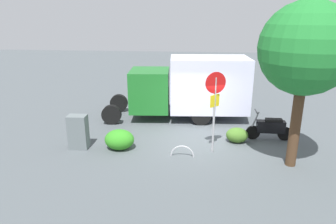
{
  "coord_description": "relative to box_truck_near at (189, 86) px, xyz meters",
  "views": [
    {
      "loc": [
        0.07,
        11.41,
        4.86
      ],
      "look_at": [
        1.19,
        0.27,
        1.24
      ],
      "focal_mm": 32.56,
      "sensor_mm": 36.0,
      "label": 1
    }
  ],
  "objects": [
    {
      "name": "street_tree",
      "position": [
        -3.6,
        4.54,
        2.22
      ],
      "size": [
        2.84,
        2.84,
        5.29
      ],
      "color": "#47301E",
      "rests_on": "ground"
    },
    {
      "name": "box_truck_near",
      "position": [
        0.0,
        0.0,
        0.0
      ],
      "size": [
        6.91,
        2.68,
        2.95
      ],
      "rotation": [
        0.0,
        0.0,
        0.08
      ],
      "color": "black",
      "rests_on": "ground"
    },
    {
      "name": "ground_plane",
      "position": [
        -0.49,
        2.74,
        -1.62
      ],
      "size": [
        60.0,
        60.0,
        0.0
      ],
      "primitive_type": "plane",
      "color": "#4B5155"
    },
    {
      "name": "utility_cabinet",
      "position": [
        3.98,
        3.94,
        -0.97
      ],
      "size": [
        0.72,
        0.49,
        1.3
      ],
      "primitive_type": "cube",
      "rotation": [
        0.0,
        0.0,
        0.04
      ],
      "color": "slate",
      "rests_on": "ground"
    },
    {
      "name": "stop_sign",
      "position": [
        -1.03,
        3.76,
        0.37
      ],
      "size": [
        0.71,
        0.33,
        2.98
      ],
      "color": "#9E9EA3",
      "rests_on": "ground"
    },
    {
      "name": "shrub_mid_verge",
      "position": [
        -2.02,
        2.77,
        -1.32
      ],
      "size": [
        0.86,
        0.71,
        0.59
      ],
      "primitive_type": "ellipsoid",
      "color": "#416B24",
      "rests_on": "ground"
    },
    {
      "name": "bike_rack_hoop",
      "position": [
        0.06,
        4.28,
        -1.62
      ],
      "size": [
        0.85,
        0.07,
        0.85
      ],
      "primitive_type": "torus",
      "rotation": [
        1.57,
        0.0,
        -0.02
      ],
      "color": "#B7B7BC",
      "rests_on": "ground"
    },
    {
      "name": "motorcycle",
      "position": [
        -3.36,
        2.39,
        -1.1
      ],
      "size": [
        1.81,
        0.55,
        1.2
      ],
      "rotation": [
        0.0,
        0.0,
        -0.01
      ],
      "color": "black",
      "rests_on": "ground"
    },
    {
      "name": "shrub_near_sign",
      "position": [
        2.44,
        3.86,
        -1.24
      ],
      "size": [
        1.11,
        0.91,
        0.75
      ],
      "primitive_type": "ellipsoid",
      "color": "#318921",
      "rests_on": "ground"
    }
  ]
}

